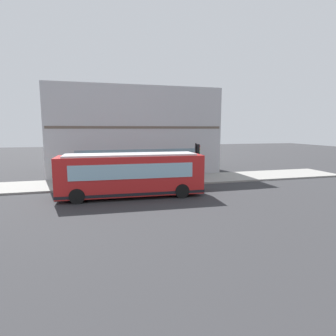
{
  "coord_description": "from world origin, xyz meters",
  "views": [
    {
      "loc": [
        -19.14,
        4.14,
        4.79
      ],
      "look_at": [
        2.01,
        -1.5,
        1.64
      ],
      "focal_mm": 29.15,
      "sensor_mm": 36.0,
      "label": 1
    }
  ],
  "objects_px": {
    "pedestrian_walking_along_curb": "(55,171)",
    "pedestrian_by_light_pole": "(150,167)",
    "fire_hydrant": "(128,180)",
    "newspaper_vending_box": "(80,182)",
    "pedestrian_near_building_entrance": "(130,172)",
    "traffic_light_near_corner": "(197,155)",
    "city_bus_nearside": "(131,175)",
    "pedestrian_near_hydrant": "(187,170)"
  },
  "relations": [
    {
      "from": "pedestrian_walking_along_curb",
      "to": "pedestrian_by_light_pole",
      "type": "height_order",
      "value": "pedestrian_by_light_pole"
    },
    {
      "from": "fire_hydrant",
      "to": "newspaper_vending_box",
      "type": "relative_size",
      "value": 0.82
    },
    {
      "from": "pedestrian_walking_along_curb",
      "to": "pedestrian_near_building_entrance",
      "type": "xyz_separation_m",
      "value": [
        -1.4,
        -6.41,
        -0.1
      ]
    },
    {
      "from": "pedestrian_by_light_pole",
      "to": "newspaper_vending_box",
      "type": "distance_m",
      "value": 6.91
    },
    {
      "from": "traffic_light_near_corner",
      "to": "newspaper_vending_box",
      "type": "distance_m",
      "value": 10.05
    },
    {
      "from": "city_bus_nearside",
      "to": "pedestrian_near_building_entrance",
      "type": "bearing_deg",
      "value": -6.23
    },
    {
      "from": "pedestrian_near_hydrant",
      "to": "pedestrian_by_light_pole",
      "type": "distance_m",
      "value": 3.53
    },
    {
      "from": "pedestrian_near_building_entrance",
      "to": "pedestrian_walking_along_curb",
      "type": "bearing_deg",
      "value": 77.66
    },
    {
      "from": "pedestrian_near_hydrant",
      "to": "newspaper_vending_box",
      "type": "height_order",
      "value": "pedestrian_near_hydrant"
    },
    {
      "from": "city_bus_nearside",
      "to": "pedestrian_by_light_pole",
      "type": "bearing_deg",
      "value": -22.92
    },
    {
      "from": "pedestrian_near_hydrant",
      "to": "pedestrian_near_building_entrance",
      "type": "relative_size",
      "value": 0.99
    },
    {
      "from": "city_bus_nearside",
      "to": "pedestrian_near_hydrant",
      "type": "distance_m",
      "value": 7.59
    },
    {
      "from": "traffic_light_near_corner",
      "to": "pedestrian_near_building_entrance",
      "type": "height_order",
      "value": "traffic_light_near_corner"
    },
    {
      "from": "traffic_light_near_corner",
      "to": "pedestrian_by_light_pole",
      "type": "height_order",
      "value": "traffic_light_near_corner"
    },
    {
      "from": "traffic_light_near_corner",
      "to": "pedestrian_walking_along_curb",
      "type": "xyz_separation_m",
      "value": [
        3.01,
        12.08,
        -1.38
      ]
    },
    {
      "from": "pedestrian_walking_along_curb",
      "to": "pedestrian_by_light_pole",
      "type": "relative_size",
      "value": 0.97
    },
    {
      "from": "city_bus_nearside",
      "to": "pedestrian_walking_along_curb",
      "type": "xyz_separation_m",
      "value": [
        6.27,
        5.88,
        -0.41
      ]
    },
    {
      "from": "traffic_light_near_corner",
      "to": "fire_hydrant",
      "type": "height_order",
      "value": "traffic_light_near_corner"
    },
    {
      "from": "pedestrian_near_hydrant",
      "to": "pedestrian_walking_along_curb",
      "type": "distance_m",
      "value": 11.83
    },
    {
      "from": "pedestrian_by_light_pole",
      "to": "fire_hydrant",
      "type": "bearing_deg",
      "value": 135.35
    },
    {
      "from": "pedestrian_by_light_pole",
      "to": "pedestrian_near_building_entrance",
      "type": "xyz_separation_m",
      "value": [
        -1.34,
        2.1,
        -0.14
      ]
    },
    {
      "from": "city_bus_nearside",
      "to": "pedestrian_by_light_pole",
      "type": "distance_m",
      "value": 6.75
    },
    {
      "from": "city_bus_nearside",
      "to": "pedestrian_near_building_entrance",
      "type": "distance_m",
      "value": 4.93
    },
    {
      "from": "pedestrian_walking_along_curb",
      "to": "traffic_light_near_corner",
      "type": "bearing_deg",
      "value": -103.99
    },
    {
      "from": "traffic_light_near_corner",
      "to": "city_bus_nearside",
      "type": "bearing_deg",
      "value": 117.76
    },
    {
      "from": "traffic_light_near_corner",
      "to": "fire_hydrant",
      "type": "relative_size",
      "value": 4.61
    },
    {
      "from": "traffic_light_near_corner",
      "to": "fire_hydrant",
      "type": "distance_m",
      "value": 6.32
    },
    {
      "from": "fire_hydrant",
      "to": "newspaper_vending_box",
      "type": "xyz_separation_m",
      "value": [
        -0.4,
        3.9,
        0.09
      ]
    },
    {
      "from": "pedestrian_near_hydrant",
      "to": "pedestrian_near_building_entrance",
      "type": "bearing_deg",
      "value": 89.21
    },
    {
      "from": "traffic_light_near_corner",
      "to": "pedestrian_by_light_pole",
      "type": "bearing_deg",
      "value": 50.51
    },
    {
      "from": "traffic_light_near_corner",
      "to": "pedestrian_near_building_entrance",
      "type": "distance_m",
      "value": 6.08
    },
    {
      "from": "city_bus_nearside",
      "to": "traffic_light_near_corner",
      "type": "height_order",
      "value": "traffic_light_near_corner"
    },
    {
      "from": "pedestrian_walking_along_curb",
      "to": "newspaper_vending_box",
      "type": "distance_m",
      "value": 3.67
    },
    {
      "from": "pedestrian_by_light_pole",
      "to": "pedestrian_near_hydrant",
      "type": "bearing_deg",
      "value": -113.63
    },
    {
      "from": "pedestrian_walking_along_curb",
      "to": "pedestrian_by_light_pole",
      "type": "bearing_deg",
      "value": -90.41
    },
    {
      "from": "fire_hydrant",
      "to": "pedestrian_near_building_entrance",
      "type": "height_order",
      "value": "pedestrian_near_building_entrance"
    },
    {
      "from": "pedestrian_walking_along_curb",
      "to": "pedestrian_near_building_entrance",
      "type": "bearing_deg",
      "value": -102.34
    },
    {
      "from": "city_bus_nearside",
      "to": "fire_hydrant",
      "type": "height_order",
      "value": "city_bus_nearside"
    },
    {
      "from": "pedestrian_walking_along_curb",
      "to": "pedestrian_near_building_entrance",
      "type": "relative_size",
      "value": 1.1
    },
    {
      "from": "traffic_light_near_corner",
      "to": "pedestrian_near_hydrant",
      "type": "distance_m",
      "value": 2.17
    },
    {
      "from": "pedestrian_near_building_entrance",
      "to": "newspaper_vending_box",
      "type": "relative_size",
      "value": 1.74
    },
    {
      "from": "fire_hydrant",
      "to": "pedestrian_by_light_pole",
      "type": "relative_size",
      "value": 0.41
    }
  ]
}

